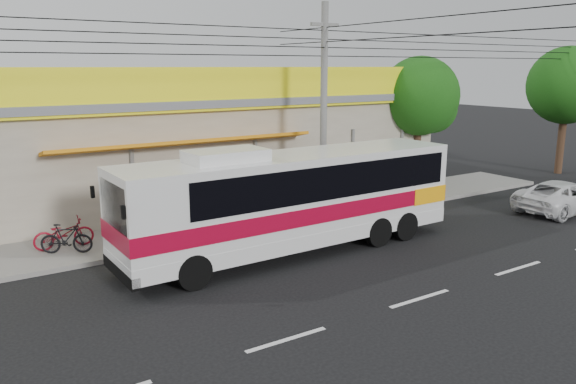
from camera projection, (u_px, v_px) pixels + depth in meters
name	position (u px, v px, depth m)	size (l,w,h in m)	color
ground	(356.00, 269.00, 16.18)	(120.00, 120.00, 0.00)	black
sidewalk	(254.00, 220.00, 21.08)	(30.00, 3.20, 0.15)	gray
lane_markings	(420.00, 299.00, 14.14)	(50.00, 0.12, 0.01)	silver
storefront_building	(192.00, 145.00, 25.13)	(22.60, 9.20, 5.70)	gray
coach_bus	(299.00, 194.00, 17.41)	(11.23, 2.58, 3.45)	silver
motorbike_red	(64.00, 233.00, 17.52)	(0.63, 1.80, 0.95)	maroon
motorbike_dark	(66.00, 239.00, 17.02)	(0.44, 1.55, 0.93)	black
white_car	(564.00, 196.00, 22.50)	(2.07, 4.50, 1.25)	silver
utility_pole	(325.00, 42.00, 20.25)	(34.00, 14.00, 7.99)	#5B5C59
tree_near	(422.00, 99.00, 26.74)	(3.75, 3.75, 6.22)	#362015
tree_far	(569.00, 88.00, 29.76)	(4.10, 4.10, 6.79)	#362015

